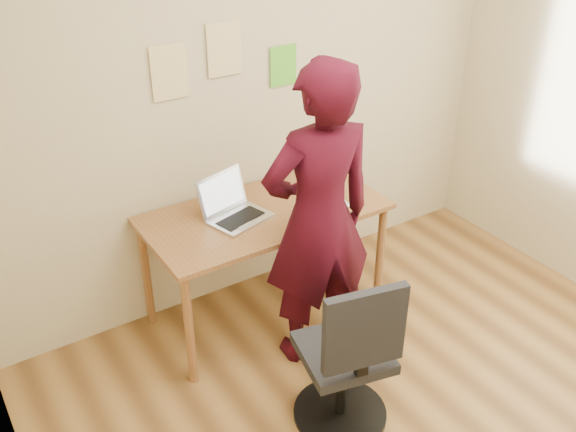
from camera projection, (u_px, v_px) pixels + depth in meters
room at (483, 210)px, 2.48m from camera, size 3.58×3.58×2.78m
desk at (265, 223)px, 3.76m from camera, size 1.40×0.70×0.74m
laptop at (233, 209)px, 3.63m from camera, size 0.40×0.37×0.24m
paper_sheet at (322, 198)px, 3.84m from camera, size 0.26×0.35×0.00m
phone at (330, 210)px, 3.70m from camera, size 0.13×0.15×0.01m
wall_note_left at (170, 72)px, 3.41m from camera, size 0.21×0.00×0.30m
wall_note_mid at (224, 49)px, 3.53m from camera, size 0.21×0.00×0.30m
wall_note_right at (283, 66)px, 3.79m from camera, size 0.18×0.00×0.24m
office_chair at (348, 365)px, 3.10m from camera, size 0.49×0.50×0.93m
person at (319, 220)px, 3.36m from camera, size 0.69×0.50×1.75m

